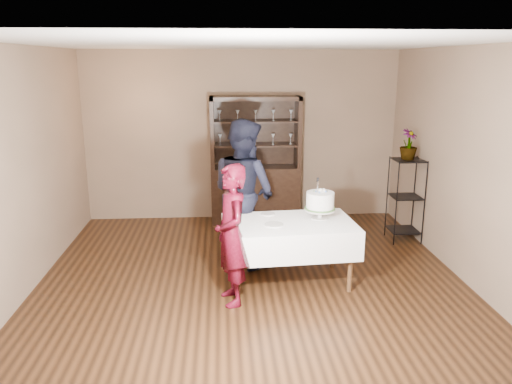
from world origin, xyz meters
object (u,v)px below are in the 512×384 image
(cake_table, at_px, (289,236))
(potted_plant, at_px, (409,144))
(china_hutch, at_px, (255,181))
(man, at_px, (244,192))
(plant_etagere, at_px, (406,196))
(woman, at_px, (232,235))
(cake, at_px, (320,202))

(cake_table, bearing_deg, potted_plant, 35.71)
(china_hutch, bearing_deg, man, -98.82)
(plant_etagere, height_order, potted_plant, potted_plant)
(woman, relative_size, potted_plant, 3.58)
(man, height_order, potted_plant, man)
(china_hutch, relative_size, potted_plant, 4.73)
(cake_table, xyz_separation_m, man, (-0.49, 0.69, 0.36))
(plant_etagere, relative_size, potted_plant, 2.84)
(cake, bearing_deg, china_hutch, 104.93)
(china_hutch, height_order, potted_plant, china_hutch)
(plant_etagere, xyz_separation_m, woman, (-2.52, -1.76, 0.11))
(plant_etagere, xyz_separation_m, potted_plant, (-0.01, 0.01, 0.75))
(china_hutch, xyz_separation_m, cake, (0.60, -2.25, 0.27))
(woman, bearing_deg, man, 157.39)
(china_hutch, bearing_deg, potted_plant, -26.72)
(plant_etagere, bearing_deg, cake_table, -144.68)
(plant_etagere, distance_m, cake, 1.93)
(plant_etagere, relative_size, man, 0.65)
(plant_etagere, bearing_deg, potted_plant, 137.22)
(cake_table, distance_m, cake, 0.54)
(china_hutch, bearing_deg, cake_table, -84.49)
(china_hutch, height_order, cake_table, china_hutch)
(woman, bearing_deg, potted_plant, 111.52)
(man, bearing_deg, cake_table, 173.83)
(plant_etagere, relative_size, cake_table, 0.78)
(plant_etagere, height_order, cake, cake)
(woman, relative_size, cake, 3.05)
(cake, bearing_deg, plant_etagere, 39.13)
(plant_etagere, bearing_deg, man, -165.00)
(cake_table, bearing_deg, man, 125.48)
(potted_plant, bearing_deg, plant_etagere, -42.78)
(cake_table, distance_m, potted_plant, 2.42)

